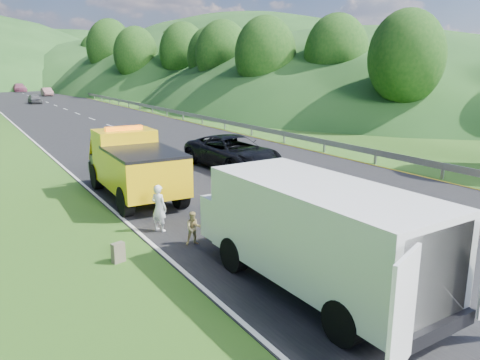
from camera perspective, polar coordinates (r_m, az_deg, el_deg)
ground at (r=15.33m, az=3.54°, el=-5.43°), size 320.00×320.00×0.00m
road_surface at (r=53.29m, az=-19.20°, el=7.65°), size 14.00×200.00×0.02m
guardrail at (r=67.16m, az=-15.45°, el=9.04°), size 0.06×140.00×1.52m
tree_line_right at (r=78.53m, az=-7.99°, el=10.02°), size 14.00×140.00×14.00m
hills_backdrop at (r=147.36m, az=-26.13°, el=10.50°), size 201.00×288.60×44.00m
tow_truck at (r=18.53m, az=-12.79°, el=1.83°), size 2.56×6.29×2.67m
white_van at (r=10.71m, az=9.13°, el=-6.09°), size 3.92×7.20×2.54m
woman at (r=14.91m, az=-9.73°, el=-6.17°), size 0.60×0.66×1.48m
child at (r=13.69m, az=-5.62°, el=-7.89°), size 0.57×0.50×0.98m
worker at (r=11.03m, az=17.81°, el=-14.13°), size 1.22×0.88×1.70m
suitcase at (r=12.81m, az=-14.63°, el=-8.56°), size 0.37×0.26×0.54m
spare_tire at (r=11.13m, az=15.38°, el=-13.69°), size 0.61×0.61×0.20m
passing_suv at (r=23.50m, az=-0.85°, el=1.42°), size 3.15×6.02×1.62m
dist_car_a at (r=69.47m, az=-23.69°, el=8.53°), size 1.50×3.74×1.27m
dist_car_b at (r=85.93m, az=-22.43°, el=9.45°), size 1.42×4.09×1.35m
dist_car_c at (r=101.59m, az=-25.25°, el=9.70°), size 2.19×5.39×1.56m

